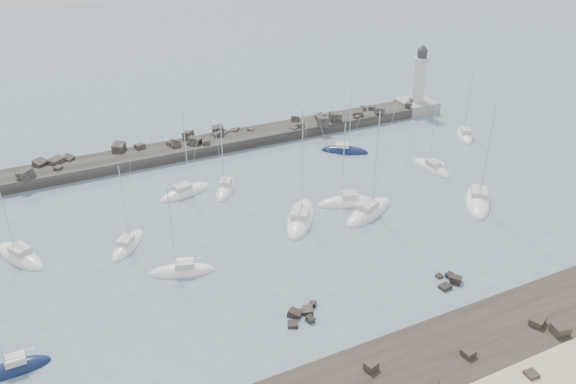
{
  "coord_description": "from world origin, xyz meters",
  "views": [
    {
      "loc": [
        -26.27,
        -51.41,
        41.08
      ],
      "look_at": [
        4.4,
        12.0,
        3.12
      ],
      "focal_mm": 35.0,
      "sensor_mm": 36.0,
      "label": 1
    }
  ],
  "objects_px": {
    "sailboat_2": "(14,369)",
    "sailboat_3": "(128,245)",
    "sailboat_5": "(182,271)",
    "sailboat_6": "(226,189)",
    "sailboat_4": "(185,193)",
    "sailboat_10": "(431,168)",
    "sailboat_8": "(345,151)",
    "sailboat_9": "(346,203)",
    "sailboat_12": "(464,136)",
    "sailboat_7": "(369,212)",
    "sailboat_13": "(301,219)",
    "lighthouse": "(417,97)",
    "sailboat_11": "(478,201)",
    "sailboat_1": "(20,257)"
  },
  "relations": [
    {
      "from": "sailboat_11",
      "to": "sailboat_8",
      "type": "bearing_deg",
      "value": 109.06
    },
    {
      "from": "sailboat_12",
      "to": "sailboat_1",
      "type": "bearing_deg",
      "value": -175.31
    },
    {
      "from": "sailboat_1",
      "to": "sailboat_8",
      "type": "relative_size",
      "value": 1.12
    },
    {
      "from": "lighthouse",
      "to": "sailboat_10",
      "type": "distance_m",
      "value": 28.39
    },
    {
      "from": "sailboat_12",
      "to": "sailboat_13",
      "type": "height_order",
      "value": "sailboat_13"
    },
    {
      "from": "sailboat_3",
      "to": "sailboat_12",
      "type": "bearing_deg",
      "value": 8.53
    },
    {
      "from": "sailboat_3",
      "to": "sailboat_10",
      "type": "xyz_separation_m",
      "value": [
        50.48,
        1.22,
        0.01
      ]
    },
    {
      "from": "sailboat_2",
      "to": "sailboat_7",
      "type": "height_order",
      "value": "sailboat_7"
    },
    {
      "from": "sailboat_8",
      "to": "sailboat_11",
      "type": "height_order",
      "value": "sailboat_11"
    },
    {
      "from": "sailboat_12",
      "to": "sailboat_13",
      "type": "bearing_deg",
      "value": -161.92
    },
    {
      "from": "sailboat_5",
      "to": "sailboat_8",
      "type": "distance_m",
      "value": 42.6
    },
    {
      "from": "sailboat_4",
      "to": "sailboat_8",
      "type": "bearing_deg",
      "value": 5.32
    },
    {
      "from": "sailboat_1",
      "to": "sailboat_4",
      "type": "height_order",
      "value": "sailboat_1"
    },
    {
      "from": "sailboat_2",
      "to": "sailboat_13",
      "type": "distance_m",
      "value": 40.01
    },
    {
      "from": "sailboat_2",
      "to": "sailboat_4",
      "type": "height_order",
      "value": "sailboat_4"
    },
    {
      "from": "sailboat_6",
      "to": "sailboat_13",
      "type": "distance_m",
      "value": 14.5
    },
    {
      "from": "sailboat_5",
      "to": "sailboat_13",
      "type": "distance_m",
      "value": 19.23
    },
    {
      "from": "sailboat_2",
      "to": "sailboat_3",
      "type": "xyz_separation_m",
      "value": [
        14.44,
        16.93,
        -0.02
      ]
    },
    {
      "from": "sailboat_3",
      "to": "sailboat_13",
      "type": "relative_size",
      "value": 0.7
    },
    {
      "from": "sailboat_5",
      "to": "sailboat_9",
      "type": "relative_size",
      "value": 0.91
    },
    {
      "from": "sailboat_6",
      "to": "sailboat_11",
      "type": "distance_m",
      "value": 38.26
    },
    {
      "from": "sailboat_6",
      "to": "lighthouse",
      "type": "bearing_deg",
      "value": 18.28
    },
    {
      "from": "sailboat_8",
      "to": "sailboat_12",
      "type": "height_order",
      "value": "sailboat_12"
    },
    {
      "from": "sailboat_9",
      "to": "sailboat_11",
      "type": "relative_size",
      "value": 0.8
    },
    {
      "from": "sailboat_8",
      "to": "sailboat_10",
      "type": "height_order",
      "value": "sailboat_8"
    },
    {
      "from": "sailboat_2",
      "to": "sailboat_10",
      "type": "distance_m",
      "value": 67.42
    },
    {
      "from": "sailboat_4",
      "to": "sailboat_12",
      "type": "relative_size",
      "value": 1.06
    },
    {
      "from": "sailboat_8",
      "to": "sailboat_10",
      "type": "relative_size",
      "value": 1.01
    },
    {
      "from": "sailboat_6",
      "to": "sailboat_13",
      "type": "height_order",
      "value": "sailboat_13"
    },
    {
      "from": "sailboat_5",
      "to": "sailboat_6",
      "type": "xyz_separation_m",
      "value": [
        12.15,
        17.74,
        0.0
      ]
    },
    {
      "from": "sailboat_10",
      "to": "sailboat_12",
      "type": "bearing_deg",
      "value": 30.33
    },
    {
      "from": "sailboat_5",
      "to": "sailboat_7",
      "type": "distance_m",
      "value": 28.41
    },
    {
      "from": "sailboat_2",
      "to": "sailboat_5",
      "type": "distance_m",
      "value": 20.91
    },
    {
      "from": "sailboat_4",
      "to": "sailboat_10",
      "type": "relative_size",
      "value": 1.08
    },
    {
      "from": "sailboat_13",
      "to": "sailboat_9",
      "type": "bearing_deg",
      "value": 8.2
    },
    {
      "from": "sailboat_3",
      "to": "sailboat_12",
      "type": "xyz_separation_m",
      "value": [
        65.11,
        9.77,
        0.02
      ]
    },
    {
      "from": "sailboat_5",
      "to": "sailboat_8",
      "type": "height_order",
      "value": "sailboat_8"
    },
    {
      "from": "sailboat_4",
      "to": "sailboat_13",
      "type": "distance_m",
      "value": 19.2
    },
    {
      "from": "sailboat_8",
      "to": "sailboat_12",
      "type": "bearing_deg",
      "value": -9.08
    },
    {
      "from": "sailboat_12",
      "to": "sailboat_7",
      "type": "bearing_deg",
      "value": -153.05
    },
    {
      "from": "sailboat_4",
      "to": "sailboat_13",
      "type": "bearing_deg",
      "value": -49.8
    },
    {
      "from": "sailboat_4",
      "to": "sailboat_6",
      "type": "height_order",
      "value": "sailboat_4"
    },
    {
      "from": "sailboat_10",
      "to": "lighthouse",
      "type": "bearing_deg",
      "value": 57.98
    },
    {
      "from": "sailboat_4",
      "to": "sailboat_3",
      "type": "bearing_deg",
      "value": -135.46
    },
    {
      "from": "sailboat_4",
      "to": "sailboat_10",
      "type": "distance_m",
      "value": 40.65
    },
    {
      "from": "lighthouse",
      "to": "sailboat_1",
      "type": "height_order",
      "value": "lighthouse"
    },
    {
      "from": "sailboat_13",
      "to": "sailboat_10",
      "type": "bearing_deg",
      "value": 10.6
    },
    {
      "from": "sailboat_5",
      "to": "sailboat_11",
      "type": "relative_size",
      "value": 0.73
    },
    {
      "from": "sailboat_5",
      "to": "sailboat_10",
      "type": "xyz_separation_m",
      "value": [
        45.74,
        9.84,
        0.0
      ]
    },
    {
      "from": "sailboat_6",
      "to": "sailboat_11",
      "type": "relative_size",
      "value": 0.73
    }
  ]
}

